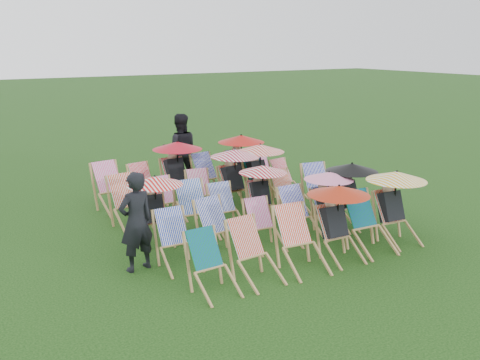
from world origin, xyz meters
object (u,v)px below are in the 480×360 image
deckchair_29 (264,169)px  person_left (136,222)px  deckchair_0 (213,264)px  deckchair_5 (396,206)px  person_rear (180,150)px

deckchair_29 → person_left: bearing=-142.3°
deckchair_29 → deckchair_0: bearing=-127.9°
deckchair_29 → person_left: person_left is taller
deckchair_29 → person_left: (-4.55, -3.17, 0.35)m
deckchair_0 → deckchair_29: bearing=46.3°
deckchair_5 → deckchair_29: 4.41m
deckchair_29 → person_left: size_ratio=0.58×
deckchair_0 → person_left: bearing=112.7°
person_rear → person_left: bearing=79.1°
deckchair_5 → person_left: bearing=169.6°
deckchair_29 → person_left: 5.56m
person_rear → deckchair_5: bearing=127.7°
deckchair_0 → deckchair_29: size_ratio=0.94×
deckchair_5 → person_left: person_left is taller
deckchair_5 → person_rear: person_rear is taller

